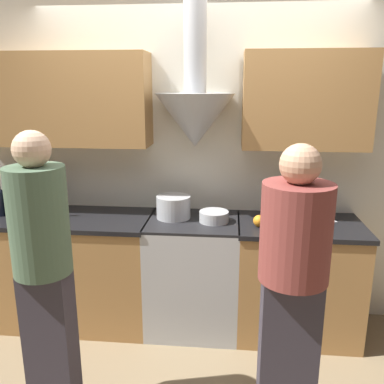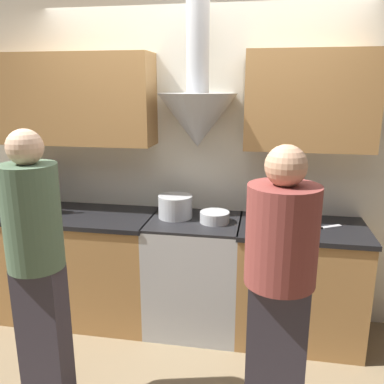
% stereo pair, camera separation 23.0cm
% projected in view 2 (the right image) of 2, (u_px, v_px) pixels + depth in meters
% --- Properties ---
extents(ground_plane, '(12.00, 12.00, 0.00)m').
position_uv_depth(ground_plane, '(186.00, 351.00, 3.01)').
color(ground_plane, '#847051').
extents(wall_back, '(8.40, 0.60, 2.60)m').
position_uv_depth(wall_back, '(189.00, 142.00, 3.24)').
color(wall_back, silver).
rests_on(wall_back, ground_plane).
extents(counter_left, '(1.47, 0.62, 0.91)m').
position_uv_depth(counter_left, '(68.00, 264.00, 3.41)').
color(counter_left, '#B27F47').
rests_on(counter_left, ground_plane).
extents(counter_right, '(0.94, 0.62, 0.91)m').
position_uv_depth(counter_right, '(299.00, 282.00, 3.09)').
color(counter_right, '#B27F47').
rests_on(counter_right, ground_plane).
extents(stove_range, '(0.71, 0.60, 0.91)m').
position_uv_depth(stove_range, '(194.00, 274.00, 3.23)').
color(stove_range, '#B7BABC').
rests_on(stove_range, ground_plane).
extents(wine_bottle_2, '(0.07, 0.07, 0.30)m').
position_uv_depth(wine_bottle_2, '(10.00, 196.00, 3.32)').
color(wine_bottle_2, black).
rests_on(wine_bottle_2, counter_left).
extents(wine_bottle_3, '(0.07, 0.07, 0.32)m').
position_uv_depth(wine_bottle_3, '(18.00, 197.00, 3.29)').
color(wine_bottle_3, black).
rests_on(wine_bottle_3, counter_left).
extents(wine_bottle_4, '(0.07, 0.07, 0.35)m').
position_uv_depth(wine_bottle_4, '(29.00, 195.00, 3.30)').
color(wine_bottle_4, black).
rests_on(wine_bottle_4, counter_left).
extents(wine_bottle_5, '(0.07, 0.07, 0.33)m').
position_uv_depth(wine_bottle_5, '(39.00, 196.00, 3.29)').
color(wine_bottle_5, black).
rests_on(wine_bottle_5, counter_left).
extents(wine_bottle_6, '(0.08, 0.08, 0.34)m').
position_uv_depth(wine_bottle_6, '(49.00, 198.00, 3.25)').
color(wine_bottle_6, black).
rests_on(wine_bottle_6, counter_left).
extents(stock_pot, '(0.27, 0.27, 0.17)m').
position_uv_depth(stock_pot, '(175.00, 207.00, 3.17)').
color(stock_pot, '#B7BABC').
rests_on(stock_pot, stove_range).
extents(mixing_bowl, '(0.22, 0.22, 0.08)m').
position_uv_depth(mixing_bowl, '(215.00, 217.00, 3.06)').
color(mixing_bowl, '#B7BABC').
rests_on(mixing_bowl, stove_range).
extents(orange_fruit, '(0.09, 0.09, 0.09)m').
position_uv_depth(orange_fruit, '(259.00, 223.00, 2.93)').
color(orange_fruit, orange).
rests_on(orange_fruit, counter_right).
extents(chefs_knife, '(0.24, 0.15, 0.01)m').
position_uv_depth(chefs_knife, '(326.00, 227.00, 2.95)').
color(chefs_knife, silver).
rests_on(chefs_knife, counter_right).
extents(person_foreground_left, '(0.31, 0.31, 1.69)m').
position_uv_depth(person_foreground_left, '(37.00, 262.00, 2.29)').
color(person_foreground_left, '#38333D').
rests_on(person_foreground_left, ground_plane).
extents(person_foreground_right, '(0.36, 0.36, 1.64)m').
position_uv_depth(person_foreground_right, '(279.00, 289.00, 2.07)').
color(person_foreground_right, '#38333D').
rests_on(person_foreground_right, ground_plane).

